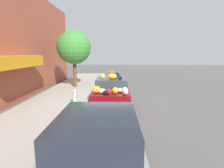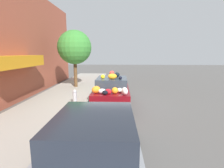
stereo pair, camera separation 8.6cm
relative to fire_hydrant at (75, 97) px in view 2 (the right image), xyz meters
name	(u,v)px [view 2 (the right image)]	position (x,y,z in m)	size (l,w,h in m)	color
ground_plane	(109,103)	(0.69, -1.63, -0.49)	(60.00, 60.00, 0.00)	#565451
sidewalk_curb	(59,101)	(0.69, 1.07, -0.42)	(24.00, 3.20, 0.14)	#9E998E
building_facade	(11,42)	(0.65, 3.28, 2.64)	(18.00, 1.20, 6.38)	#9E4C38
street_tree	(75,47)	(4.29, 1.04, 2.46)	(2.38, 2.38, 4.01)	brown
fire_hydrant	(75,97)	(0.00, 0.00, 0.00)	(0.20, 0.20, 0.70)	#B2B2B7
art_car	(112,90)	(0.63, -1.76, 0.22)	(3.97, 1.74, 1.63)	maroon
parked_car_plain	(95,144)	(-4.76, -1.67, 0.22)	(4.39, 1.81, 1.38)	gray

